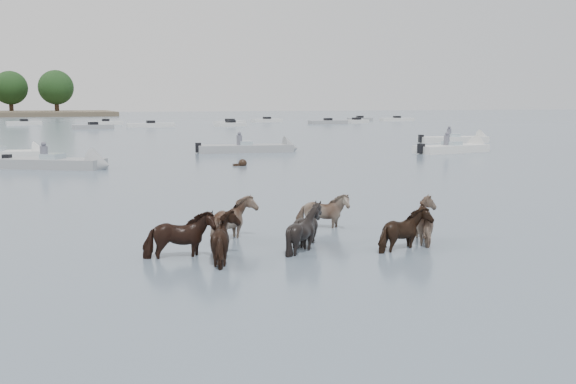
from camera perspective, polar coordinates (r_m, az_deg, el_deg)
name	(u,v)px	position (r m, az deg, el deg)	size (l,w,h in m)	color
ground	(378,257)	(13.81, 7.87, -5.67)	(400.00, 400.00, 0.00)	slate
pony_herd	(302,230)	(14.60, 1.22, -3.37)	(7.12, 4.01, 1.26)	black
swimming_pony	(242,164)	(33.09, -4.08, 2.49)	(0.72, 0.44, 0.44)	black
motorboat_a	(11,155)	(39.99, -23.13, 2.99)	(5.63, 2.44, 1.92)	silver
motorboat_b	(68,164)	(33.29, -18.74, 2.34)	(5.44, 4.15, 1.92)	gray
motorboat_c	(258,149)	(42.06, -2.64, 3.83)	(6.73, 2.48, 1.92)	gray
motorboat_d	(460,149)	(43.45, 14.88, 3.71)	(5.90, 2.55, 1.92)	silver
motorboat_e	(462,140)	(53.63, 15.04, 4.45)	(6.04, 2.73, 1.92)	silver
distant_flotilla	(97,124)	(91.03, -16.43, 5.74)	(103.42, 24.62, 0.93)	silver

